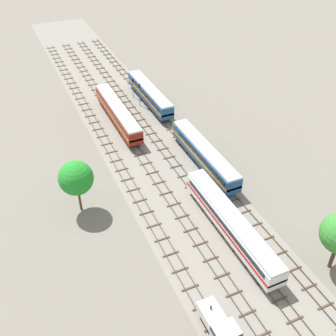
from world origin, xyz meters
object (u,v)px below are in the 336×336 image
at_px(passenger_coach_centre_left_near, 231,222).
at_px(passenger_coach_left_midfar, 118,112).
at_px(signal_post_nearest, 133,85).
at_px(shunter_loco_far_left_nearest, 223,333).
at_px(diesel_railcar_centre_far, 150,93).
at_px(signal_post_near, 140,92).
at_px(diesel_railcar_centre_mid, 204,154).

bearing_deg(passenger_coach_centre_left_near, passenger_coach_left_midfar, 97.11).
bearing_deg(signal_post_nearest, shunter_loco_far_left_nearest, -100.78).
bearing_deg(diesel_railcar_centre_far, signal_post_nearest, 117.10).
relative_size(passenger_coach_centre_left_near, signal_post_near, 4.08).
distance_m(shunter_loco_far_left_nearest, signal_post_nearest, 61.56).
xyz_separation_m(diesel_railcar_centre_mid, signal_post_near, (-2.30, 25.91, 0.83)).
height_order(shunter_loco_far_left_nearest, passenger_coach_left_midfar, passenger_coach_left_midfar).
xyz_separation_m(passenger_coach_left_midfar, signal_post_nearest, (6.91, 9.81, 0.49)).
xyz_separation_m(passenger_coach_centre_left_near, diesel_railcar_centre_mid, (4.60, 16.45, -0.02)).
distance_m(passenger_coach_centre_left_near, diesel_railcar_centre_mid, 17.08).
height_order(passenger_coach_left_midfar, signal_post_nearest, signal_post_nearest).
bearing_deg(diesel_railcar_centre_mid, passenger_coach_centre_left_near, -105.64).
height_order(shunter_loco_far_left_nearest, diesel_railcar_centre_mid, diesel_railcar_centre_mid).
bearing_deg(diesel_railcar_centre_mid, shunter_loco_far_left_nearest, -114.57).
bearing_deg(passenger_coach_left_midfar, signal_post_nearest, 54.85).
xyz_separation_m(diesel_railcar_centre_mid, signal_post_nearest, (-2.30, 30.26, 0.50)).
height_order(passenger_coach_centre_left_near, signal_post_nearest, signal_post_nearest).
bearing_deg(diesel_railcar_centre_far, signal_post_near, 176.45).
relative_size(passenger_coach_centre_left_near, signal_post_nearest, 4.55).
height_order(diesel_railcar_centre_mid, signal_post_near, signal_post_near).
relative_size(shunter_loco_far_left_nearest, passenger_coach_centre_left_near, 0.38).
relative_size(diesel_railcar_centre_mid, diesel_railcar_centre_far, 1.00).
xyz_separation_m(diesel_railcar_centre_mid, passenger_coach_left_midfar, (-9.21, 20.45, 0.02)).
bearing_deg(signal_post_near, diesel_railcar_centre_far, -3.55).
distance_m(diesel_railcar_centre_mid, signal_post_near, 26.02).
bearing_deg(signal_post_near, signal_post_nearest, 90.00).
height_order(passenger_coach_left_midfar, diesel_railcar_centre_far, same).
bearing_deg(diesel_railcar_centre_far, shunter_loco_far_left_nearest, -103.86).
distance_m(diesel_railcar_centre_mid, signal_post_nearest, 30.35).
bearing_deg(signal_post_nearest, diesel_railcar_centre_mid, -85.65).
bearing_deg(signal_post_nearest, passenger_coach_centre_left_near, -92.82).
bearing_deg(signal_post_near, diesel_railcar_centre_mid, -84.92).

